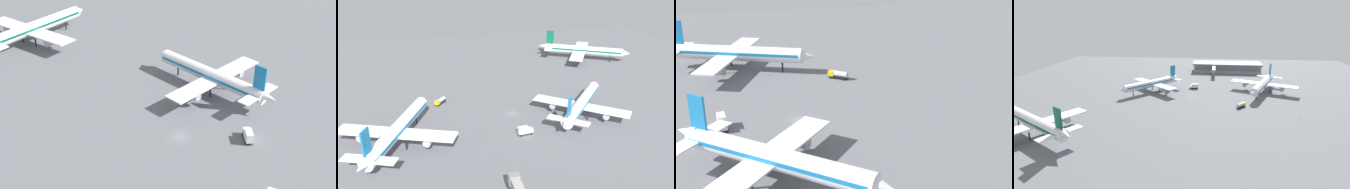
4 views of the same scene
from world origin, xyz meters
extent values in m
plane|color=slate|center=(0.00, 0.00, 0.00)|extent=(288.00, 288.00, 0.00)
cylinder|color=white|center=(27.25, -8.40, 5.41)|extent=(30.13, 33.98, 4.50)
cone|color=white|center=(41.49, 8.14, 5.41)|extent=(6.18, 6.21, 4.28)
cone|color=white|center=(13.01, -24.95, 6.08)|extent=(6.40, 6.62, 3.60)
cube|color=#1972B2|center=(27.25, -8.40, 5.74)|extent=(29.13, 32.80, 0.81)
cube|color=white|center=(25.91, -9.96, 4.96)|extent=(33.76, 30.34, 0.41)
cylinder|color=#A5A8AD|center=(17.66, -2.85, 3.38)|extent=(5.35, 5.65, 2.48)
cube|color=white|center=(15.23, -22.37, 5.86)|extent=(14.19, 12.93, 0.32)
cube|color=#1972B2|center=(15.23, -22.37, 11.26)|extent=(2.93, 3.30, 7.21)
cylinder|color=black|center=(22.38, -8.54, 1.58)|extent=(0.54, 0.54, 3.15)
cylinder|color=black|center=(27.84, -13.24, 1.58)|extent=(0.54, 0.54, 3.15)
cylinder|color=white|center=(-44.31, -13.66, 5.86)|extent=(21.39, 42.92, 4.88)
cone|color=white|center=(-35.31, 8.23, 5.86)|extent=(6.15, 6.28, 4.64)
cube|color=#1972B2|center=(-44.31, -13.66, 6.23)|extent=(20.81, 41.32, 0.88)
cube|color=white|center=(-45.15, -15.71, 5.37)|extent=(41.71, 22.60, 0.44)
cylinder|color=#A5A8AD|center=(-56.08, -11.22, 3.66)|extent=(4.68, 6.36, 2.69)
cylinder|color=#A5A8AD|center=(-34.23, -20.20, 3.66)|extent=(4.68, 6.36, 2.69)
cube|color=white|center=(-51.90, -32.14, 6.35)|extent=(17.12, 10.09, 0.35)
cube|color=#1972B2|center=(-51.90, -32.14, 12.21)|extent=(2.11, 4.14, 7.81)
cylinder|color=black|center=(-38.40, 0.71, 1.71)|extent=(0.59, 0.59, 3.42)
cylinder|color=black|center=(-49.27, -15.46, 1.71)|extent=(0.59, 0.59, 3.42)
cylinder|color=black|center=(-42.04, -18.43, 1.71)|extent=(0.59, 0.59, 3.42)
cube|color=black|center=(-28.03, 16.86, 0.55)|extent=(5.38, 6.13, 0.30)
cube|color=gold|center=(-29.42, 15.09, 1.50)|extent=(2.61, 2.59, 1.60)
cube|color=#3F596B|center=(-29.92, 14.45, 1.82)|extent=(1.31, 1.05, 0.90)
cylinder|color=#B7B7BC|center=(-27.47, 17.57, 1.60)|extent=(4.19, 4.65, 1.80)
cylinder|color=black|center=(-28.64, 14.54, 0.40)|extent=(0.73, 0.81, 0.80)
cylinder|color=black|center=(-30.14, 15.71, 0.40)|extent=(0.73, 0.81, 0.80)
cylinder|color=black|center=(-25.92, 18.01, 0.40)|extent=(0.73, 0.81, 0.80)
cylinder|color=black|center=(-27.41, 19.18, 0.40)|extent=(0.73, 0.81, 0.80)
cube|color=black|center=(0.22, -18.47, 0.55)|extent=(5.78, 2.54, 0.30)
cube|color=white|center=(2.10, -18.25, 1.50)|extent=(2.01, 2.10, 1.60)
cube|color=#3F596B|center=(2.91, -18.16, 1.82)|extent=(0.26, 1.59, 0.90)
cube|color=white|center=(-0.68, -18.58, 2.00)|extent=(3.99, 2.33, 2.60)
cylinder|color=black|center=(2.05, -17.30, 0.40)|extent=(0.83, 0.39, 0.80)
cylinder|color=black|center=(2.27, -19.19, 0.40)|extent=(0.83, 0.39, 0.80)
cylinder|color=black|center=(-1.84, -17.75, 0.40)|extent=(0.83, 0.39, 0.80)
cylinder|color=black|center=(-1.62, -19.64, 0.40)|extent=(0.83, 0.39, 0.80)
cone|color=#EA590C|center=(-54.50, 32.11, 0.30)|extent=(0.44, 0.44, 0.60)
camera|label=1|loc=(-94.96, -3.99, 69.11)|focal=45.46mm
camera|label=2|loc=(-34.25, -125.24, 63.11)|focal=37.11mm
camera|label=3|loc=(101.69, -14.02, 47.48)|focal=47.98mm
camera|label=4|loc=(-11.75, 160.57, 50.24)|focal=29.25mm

